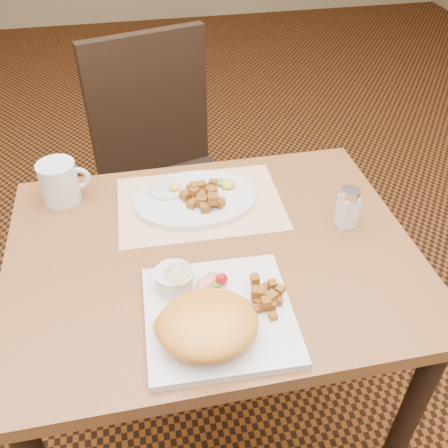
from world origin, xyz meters
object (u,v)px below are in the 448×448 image
plate_square (219,315)px  coffee_mug (60,182)px  plate_oval (196,199)px  salt_shaker (348,207)px  table (213,284)px  chair_far (165,167)px

plate_square → coffee_mug: size_ratio=2.29×
plate_oval → coffee_mug: 0.33m
salt_shaker → coffee_mug: coffee_mug is taller
table → coffee_mug: size_ratio=7.36×
table → chair_far: 0.68m
table → salt_shaker: size_ratio=9.00×
salt_shaker → table: bearing=-175.7°
plate_square → plate_oval: 0.37m
table → plate_square: (-0.02, -0.19, 0.12)m
plate_square → chair_far: bearing=91.6°
plate_oval → salt_shaker: bearing=-25.0°
chair_far → plate_square: (0.02, -0.86, 0.22)m
table → plate_square: bearing=-96.4°
plate_oval → coffee_mug: size_ratio=2.49×
salt_shaker → coffee_mug: (-0.65, 0.23, 0.00)m
chair_far → coffee_mug: 0.57m
table → plate_oval: bearing=92.7°
plate_oval → salt_shaker: salt_shaker is taller
salt_shaker → coffee_mug: 0.69m
chair_far → salt_shaker: (0.37, -0.65, 0.26)m
table → plate_square: 0.23m
plate_oval → coffee_mug: coffee_mug is taller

